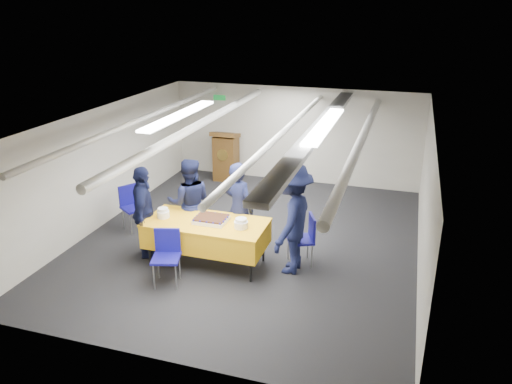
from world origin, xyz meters
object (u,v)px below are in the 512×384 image
chair_right (305,235)px  chair_left (132,203)px  sailor_d (291,219)px  sailor_a (239,208)px  sailor_b (189,203)px  serving_table (206,233)px  podium (226,156)px  sailor_c (144,212)px  chair_near (167,251)px  sheet_cake (211,219)px

chair_right → chair_left: 3.51m
sailor_d → chair_left: bearing=-96.9°
chair_left → sailor_a: bearing=-7.2°
sailor_a → sailor_b: bearing=21.7°
serving_table → chair_right: size_ratio=2.31×
chair_right → chair_left: (-3.49, 0.39, 0.00)m
podium → chair_left: size_ratio=1.44×
sailor_c → sailor_b: bearing=-67.6°
podium → chair_near: size_ratio=1.44×
sailor_c → chair_near: bearing=-156.7°
sheet_cake → podium: 4.27m
podium → sailor_a: 3.85m
podium → sailor_c: sailor_c is taller
chair_left → sailor_a: sailor_a is taller
chair_left → sailor_a: (2.29, -0.29, 0.29)m
sailor_c → sailor_d: size_ratio=0.88×
sailor_a → sailor_b: size_ratio=1.01×
serving_table → sailor_c: sailor_c is taller
podium → sailor_c: bearing=-89.0°
sheet_cake → chair_right: 1.58m
podium → sailor_d: 4.68m
sheet_cake → chair_near: size_ratio=0.61×
podium → chair_near: 4.89m
chair_near → chair_left: size_ratio=1.00×
sailor_b → sailor_d: sailor_d is taller
sheet_cake → chair_near: (-0.45, -0.74, -0.28)m
sailor_d → chair_near: bearing=-57.6°
serving_table → sailor_d: 1.45m
sailor_a → chair_right: bearing=-164.2°
serving_table → sailor_d: bearing=8.4°
chair_near → sailor_b: size_ratio=0.53×
sailor_a → sailor_c: (-1.49, -0.63, -0.01)m
chair_left → sailor_d: 3.40m
chair_near → chair_right: same height
serving_table → sailor_c: size_ratio=1.24×
sailor_d → podium: bearing=-141.9°
sailor_a → sailor_c: bearing=43.5°
chair_left → sailor_d: bearing=-11.5°
serving_table → podium: bearing=106.2°
sheet_cake → serving_table: bearing=-165.4°
chair_left → podium: bearing=77.2°
sheet_cake → chair_right: bearing=17.3°
sailor_a → sailor_b: (-0.92, -0.02, -0.01)m
sailor_b → sheet_cake: bearing=116.8°
podium → sailor_b: (0.64, -3.53, 0.20)m
chair_left → chair_near: bearing=-45.8°
chair_near → sailor_b: bearing=98.3°
sailor_a → serving_table: bearing=78.3°
sailor_c → sheet_cake: bearing=-111.7°
chair_right → sailor_c: (-2.69, -0.53, 0.28)m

